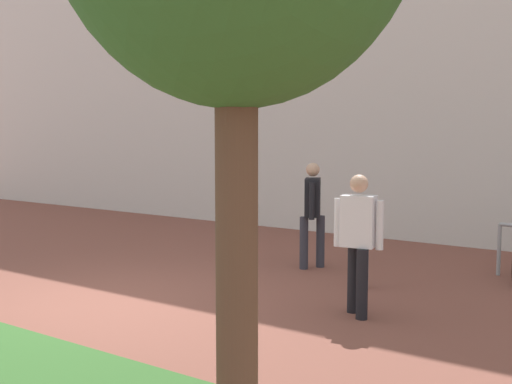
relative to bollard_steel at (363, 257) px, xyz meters
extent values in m
plane|color=brown|center=(-2.42, -2.60, -0.45)|extent=(60.00, 60.00, 0.00)
cube|color=silver|center=(-2.42, 4.60, 4.55)|extent=(28.00, 1.20, 10.00)
cylinder|color=brown|center=(1.29, -4.82, 0.92)|extent=(0.28, 0.28, 2.73)
cylinder|color=#99999E|center=(1.41, 1.92, -0.05)|extent=(0.06, 0.06, 0.80)
cylinder|color=#ADADB2|center=(0.00, 0.00, 0.00)|extent=(0.16, 0.16, 0.90)
cylinder|color=#2D2D38|center=(-1.31, 0.61, -0.03)|extent=(0.14, 0.14, 0.85)
cylinder|color=#2D2D38|center=(-1.16, 0.88, -0.03)|extent=(0.14, 0.14, 0.85)
cube|color=black|center=(-1.24, 0.75, 0.71)|extent=(0.39, 0.46, 0.62)
cylinder|color=black|center=(-1.12, 0.51, 0.68)|extent=(0.09, 0.09, 0.59)
cylinder|color=black|center=(-1.35, 0.98, 0.68)|extent=(0.09, 0.09, 0.59)
sphere|color=tan|center=(-1.24, 0.75, 1.16)|extent=(0.22, 0.22, 0.22)
cylinder|color=black|center=(0.61, -1.36, -0.03)|extent=(0.14, 0.14, 0.85)
cylinder|color=black|center=(0.40, -1.16, -0.03)|extent=(0.14, 0.14, 0.85)
cube|color=white|center=(0.50, -1.26, 0.71)|extent=(0.43, 0.29, 0.62)
cylinder|color=white|center=(0.76, -1.22, 0.68)|extent=(0.09, 0.09, 0.59)
cylinder|color=white|center=(0.25, -1.30, 0.68)|extent=(0.09, 0.09, 0.59)
sphere|color=tan|center=(0.50, -1.26, 1.16)|extent=(0.22, 0.22, 0.22)
camera|label=1|loc=(3.66, -8.09, 1.80)|focal=43.98mm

